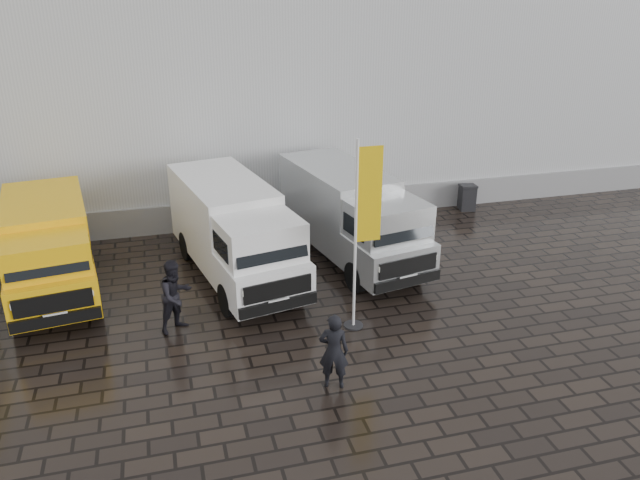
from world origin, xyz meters
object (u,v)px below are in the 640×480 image
object	(u,v)px
van_white	(234,234)
flagpole	(363,227)
wheelie_bin	(467,197)
person_front	(334,351)
van_silver	(351,218)
person_tent	(176,296)
van_yellow	(49,252)

from	to	relation	value
van_white	flagpole	world-z (taller)	flagpole
wheelie_bin	person_front	xyz separation A→B (m)	(-8.08, -9.47, 0.39)
van_silver	person_tent	xyz separation A→B (m)	(-5.53, -2.99, -0.43)
wheelie_bin	person_tent	distance (m)	12.80
van_yellow	wheelie_bin	world-z (taller)	van_yellow
person_front	flagpole	bearing A→B (deg)	-101.92
van_yellow	person_tent	bearing A→B (deg)	-49.55
van_yellow	van_white	bearing A→B (deg)	-11.20
van_white	van_silver	xyz separation A→B (m)	(3.69, 0.41, -0.01)
flagpole	wheelie_bin	bearing A→B (deg)	46.96
van_yellow	wheelie_bin	bearing A→B (deg)	4.85
person_front	van_white	bearing A→B (deg)	-58.51
van_white	person_tent	bearing A→B (deg)	-136.80
wheelie_bin	person_front	size ratio (longest dim) A/B	0.56
van_white	flagpole	size ratio (longest dim) A/B	1.31
van_yellow	wheelie_bin	xyz separation A→B (m)	(14.46, 3.26, -0.79)
van_white	wheelie_bin	xyz separation A→B (m)	(9.38, 3.56, -0.90)
van_yellow	person_front	xyz separation A→B (m)	(6.38, -6.21, -0.39)
van_yellow	flagpole	world-z (taller)	flagpole
van_silver	wheelie_bin	distance (m)	6.57
van_yellow	person_tent	xyz separation A→B (m)	(3.24, -2.88, -0.33)
flagpole	wheelie_bin	size ratio (longest dim) A/B	4.97
van_yellow	van_white	distance (m)	5.09
van_silver	person_front	size ratio (longest dim) A/B	3.60
person_tent	person_front	bearing A→B (deg)	-80.81
van_silver	person_tent	size ratio (longest dim) A/B	3.36
van_yellow	person_front	world-z (taller)	van_yellow
van_yellow	van_white	xyz separation A→B (m)	(5.08, -0.30, 0.11)
van_white	person_front	bearing A→B (deg)	-88.93
flagpole	person_front	size ratio (longest dim) A/B	2.76
van_silver	person_tent	world-z (taller)	van_silver
van_silver	flagpole	xyz separation A→B (m)	(-1.01, -4.02, 1.35)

